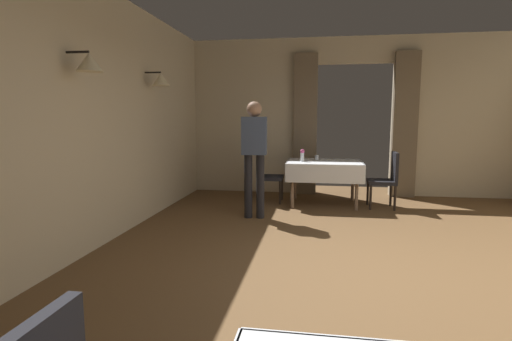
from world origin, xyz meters
TOP-DOWN VIEW (x-y plane):
  - ground at (0.00, 0.00)m, footprint 10.08×10.08m
  - wall_left at (-3.20, 0.00)m, footprint 0.49×8.40m
  - wall_back at (0.00, 4.18)m, footprint 6.40×0.27m
  - dining_table_mid at (-0.55, 3.13)m, footprint 1.27×1.00m
  - chair_mid_right at (0.46, 3.02)m, footprint 0.44×0.44m
  - chair_mid_left at (-1.57, 3.20)m, footprint 0.44×0.44m
  - flower_vase_mid at (-0.93, 3.03)m, footprint 0.07×0.07m
  - plate_mid_b at (-0.93, 3.43)m, footprint 0.22×0.22m
  - plate_mid_c at (-0.43, 3.35)m, footprint 0.20×0.20m
  - glass_mid_d at (-0.69, 3.31)m, footprint 0.08×0.08m
  - person_waiter_by_doorway at (-1.59, 2.03)m, footprint 0.37×0.24m

SIDE VIEW (x-z plane):
  - ground at x=0.00m, z-range 0.00..0.00m
  - chair_mid_right at x=0.46m, z-range 0.05..0.98m
  - chair_mid_left at x=-1.57m, z-range 0.05..0.98m
  - dining_table_mid at x=-0.55m, z-range 0.27..1.02m
  - plate_mid_b at x=-0.93m, z-range 0.75..0.76m
  - plate_mid_c at x=-0.43m, z-range 0.75..0.76m
  - glass_mid_d at x=-0.69m, z-range 0.75..0.83m
  - flower_vase_mid at x=-0.93m, z-range 0.76..0.97m
  - person_waiter_by_doorway at x=-1.59m, z-range 0.16..1.88m
  - wall_left at x=-3.20m, z-range 0.01..3.01m
  - wall_back at x=0.00m, z-range 0.02..3.02m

